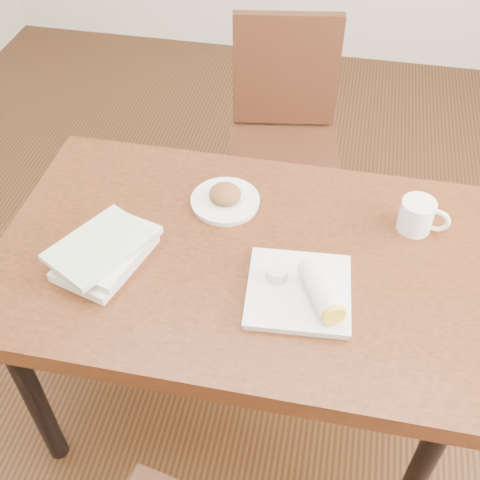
% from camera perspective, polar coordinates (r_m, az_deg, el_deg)
% --- Properties ---
extents(ground, '(4.00, 5.00, 0.01)m').
position_cam_1_polar(ground, '(2.20, -0.00, -14.85)').
color(ground, '#472814').
rests_on(ground, ground).
extents(table, '(1.29, 0.81, 0.75)m').
position_cam_1_polar(table, '(1.65, -0.00, -3.20)').
color(table, brown).
rests_on(table, ground).
extents(chair_far, '(0.48, 0.48, 0.95)m').
position_cam_1_polar(chair_far, '(2.38, 4.17, 10.63)').
color(chair_far, '#472014').
rests_on(chair_far, ground).
extents(plate_scone, '(0.20, 0.20, 0.06)m').
position_cam_1_polar(plate_scone, '(1.71, -1.41, 3.96)').
color(plate_scone, white).
rests_on(plate_scone, table).
extents(coffee_mug, '(0.14, 0.09, 0.09)m').
position_cam_1_polar(coffee_mug, '(1.69, 16.54, 2.27)').
color(coffee_mug, white).
rests_on(coffee_mug, table).
extents(plate_burrito, '(0.27, 0.27, 0.08)m').
position_cam_1_polar(plate_burrito, '(1.48, 6.21, -4.77)').
color(plate_burrito, white).
rests_on(plate_burrito, table).
extents(book_stack, '(0.27, 0.30, 0.07)m').
position_cam_1_polar(book_stack, '(1.58, -12.65, -1.07)').
color(book_stack, white).
rests_on(book_stack, table).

